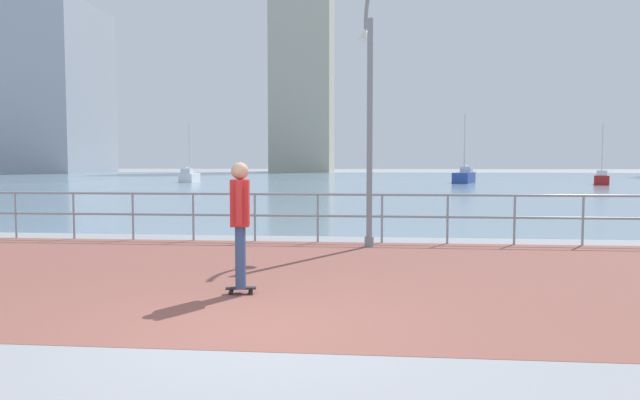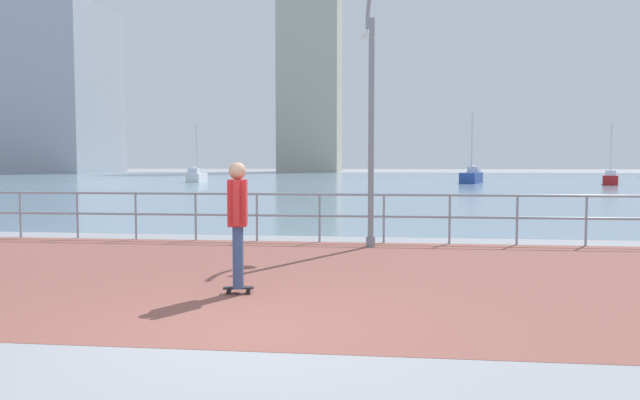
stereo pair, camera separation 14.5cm
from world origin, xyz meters
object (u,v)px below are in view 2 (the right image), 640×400
(lamppost, at_px, (370,106))
(sailboat_blue, at_px, (610,179))
(sailboat_yellow, at_px, (197,177))
(skateboarder, at_px, (238,215))
(sailboat_red, at_px, (472,176))

(lamppost, distance_m, sailboat_blue, 39.96)
(sailboat_yellow, relative_size, sailboat_blue, 1.07)
(lamppost, bearing_deg, sailboat_yellow, 113.16)
(skateboarder, relative_size, sailboat_blue, 0.36)
(sailboat_yellow, relative_size, sailboat_red, 0.88)
(skateboarder, bearing_deg, lamppost, 71.16)
(sailboat_blue, bearing_deg, sailboat_red, 165.70)
(skateboarder, height_order, sailboat_red, sailboat_red)
(skateboarder, bearing_deg, sailboat_yellow, 108.92)
(sailboat_red, relative_size, sailboat_blue, 1.22)
(lamppost, relative_size, sailboat_blue, 1.09)
(skateboarder, height_order, sailboat_yellow, sailboat_yellow)
(lamppost, relative_size, skateboarder, 3.01)
(skateboarder, bearing_deg, sailboat_red, 77.84)
(sailboat_blue, bearing_deg, sailboat_yellow, 176.04)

